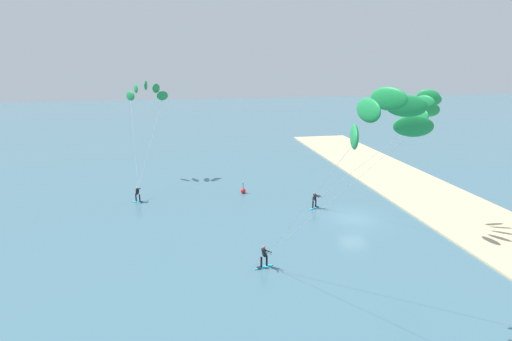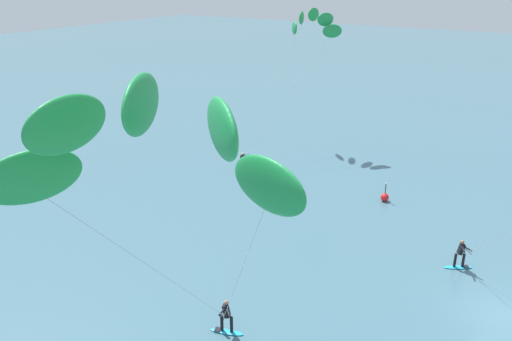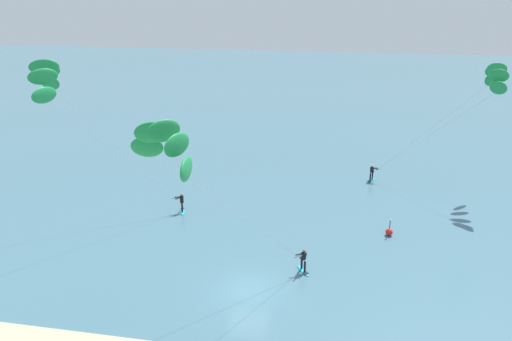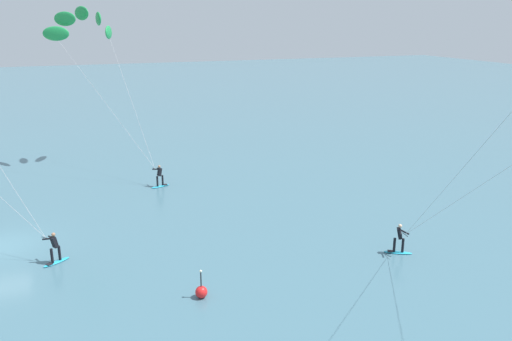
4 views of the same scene
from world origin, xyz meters
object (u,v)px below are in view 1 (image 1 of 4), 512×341
at_px(kitesurfer_nearshore, 422,110).
at_px(marker_buoy, 243,191).
at_px(kitesurfer_mid_water, 146,95).
at_px(kitesurfer_far_out, 381,123).

distance_m(kitesurfer_nearshore, marker_buoy, 20.40).
bearing_deg(kitesurfer_mid_water, kitesurfer_nearshore, -131.54).
bearing_deg(marker_buoy, kitesurfer_far_out, -173.60).
xyz_separation_m(kitesurfer_nearshore, kitesurfer_mid_water, (20.47, 23.11, -0.13)).
bearing_deg(kitesurfer_nearshore, kitesurfer_mid_water, 48.46).
xyz_separation_m(kitesurfer_nearshore, kitesurfer_far_out, (-12.47, 10.08, 1.04)).
bearing_deg(marker_buoy, kitesurfer_mid_water, 51.29).
distance_m(kitesurfer_mid_water, kitesurfer_far_out, 35.44).
bearing_deg(kitesurfer_mid_water, kitesurfer_far_out, -158.43).
bearing_deg(kitesurfer_nearshore, marker_buoy, 46.38).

